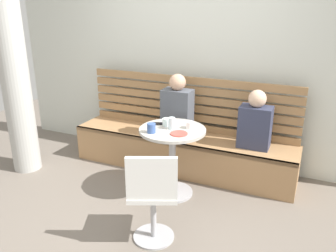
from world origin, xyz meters
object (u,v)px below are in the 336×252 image
Objects in this scene: booth_bench at (181,152)px; person_child_left at (255,122)px; cafe_table at (172,149)px; phone_on_table at (159,123)px; cup_glass_tall at (172,123)px; cup_glass_short at (166,122)px; person_adult at (177,109)px; white_chair at (153,195)px; cup_espresso_small at (174,122)px; plate_small at (179,134)px; cup_ceramic_white at (190,125)px; cup_mug_blue at (151,128)px.

booth_bench is 0.98m from person_child_left.
cafe_table is 0.31m from phone_on_table.
person_child_left reaches higher than booth_bench.
cup_glass_short is (-0.09, 0.06, -0.02)m from cup_glass_tall.
white_chair is at bearing -75.47° from person_adult.
white_chair reaches higher than cup_espresso_small.
cup_espresso_small is at bearing -71.60° from person_adult.
booth_bench is 3.65× the size of cafe_table.
cup_glass_tall is 0.71× the size of plate_small.
person_adult is 0.56m from cup_glass_tall.
booth_bench is 0.56m from person_adult.
cup_espresso_small is (0.09, -0.43, 0.55)m from booth_bench.
cafe_table is 0.83m from white_chair.
cup_ceramic_white is (0.19, -0.05, 0.01)m from cup_espresso_small.
cup_ceramic_white is (0.16, 0.09, -0.03)m from cup_glass_tall.
person_child_left is at bearing 30.69° from cup_espresso_small.
cup_glass_short is at bearing -173.64° from cup_ceramic_white.
cup_ceramic_white is (0.28, -0.48, 0.55)m from booth_bench.
cup_mug_blue is 0.56× the size of plate_small.
cup_mug_blue is 0.28m from plate_small.
cup_espresso_small is at bearing 103.32° from cup_glass_tall.
plate_small is (0.12, -0.11, -0.05)m from cup_glass_tall.
cup_espresso_small is at bearing 102.86° from white_chair.
phone_on_table is (-0.35, -0.01, -0.03)m from cup_ceramic_white.
person_adult reaches higher than phone_on_table.
booth_bench is at bearing 101.50° from cup_espresso_small.
booth_bench is at bearing 101.96° from cup_glass_tall.
white_chair is 10.63× the size of cup_ceramic_white.
person_adult is at bearing -23.25° from phone_on_table.
person_child_left is 5.35× the size of cup_glass_tall.
person_child_left reaches higher than cup_espresso_small.
cup_mug_blue is 0.68× the size of phone_on_table.
phone_on_table is at bearing -158.20° from cup_espresso_small.
cafe_table is at bearing -133.03° from phone_on_table.
cup_espresso_small is (0.13, -0.40, -0.01)m from person_adult.
cup_ceramic_white is 0.20m from plate_small.
cup_espresso_small is 0.70× the size of cup_ceramic_white.
cup_glass_tall is at bearing 52.41° from cup_mug_blue.
cup_espresso_small is at bearing -149.31° from person_child_left.
plate_small reaches higher than booth_bench.
white_chair is at bearing -77.56° from booth_bench.
cup_mug_blue is at bearing -91.31° from booth_bench.
phone_on_table is at bearing -150.69° from person_child_left.
booth_bench is 0.76m from cup_glass_short.
cup_ceramic_white is at bearing 29.23° from cafe_table.
cup_glass_short is (-0.25, -0.03, 0.01)m from cup_ceramic_white.
cafe_table is 5.29× the size of phone_on_table.
person_child_left is 0.92m from plate_small.
cafe_table is 0.31m from cup_ceramic_white.
plate_small is at bearing -57.81° from cup_espresso_small.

